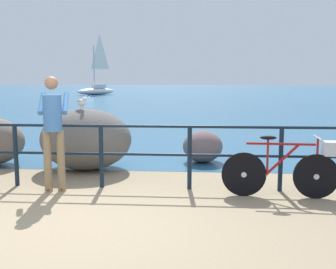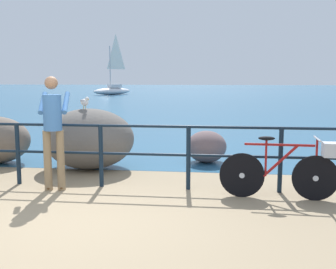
{
  "view_description": "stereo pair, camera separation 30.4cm",
  "coord_description": "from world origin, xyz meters",
  "px_view_note": "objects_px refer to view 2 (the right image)",
  "views": [
    {
      "loc": [
        1.56,
        -4.67,
        1.76
      ],
      "look_at": [
        1.04,
        2.08,
        0.82
      ],
      "focal_mm": 43.82,
      "sensor_mm": 36.0,
      "label": 1
    },
    {
      "loc": [
        1.86,
        -4.64,
        1.76
      ],
      "look_at": [
        1.04,
        2.08,
        0.82
      ],
      "focal_mm": 43.82,
      "sensor_mm": 36.0,
      "label": 2
    }
  ],
  "objects_px": {
    "breakwater_boulder_main": "(89,139)",
    "person_at_railing": "(53,127)",
    "breakwater_boulder_right": "(206,147)",
    "sailboat": "(113,88)",
    "bicycle": "(289,168)",
    "seagull": "(85,102)"
  },
  "relations": [
    {
      "from": "bicycle",
      "to": "breakwater_boulder_right",
      "type": "xyz_separation_m",
      "value": [
        -1.26,
        2.5,
        -0.13
      ]
    },
    {
      "from": "bicycle",
      "to": "breakwater_boulder_main",
      "type": "distance_m",
      "value": 3.87
    },
    {
      "from": "breakwater_boulder_main",
      "to": "bicycle",
      "type": "bearing_deg",
      "value": -25.12
    },
    {
      "from": "person_at_railing",
      "to": "breakwater_boulder_main",
      "type": "bearing_deg",
      "value": -16.23
    },
    {
      "from": "bicycle",
      "to": "person_at_railing",
      "type": "bearing_deg",
      "value": -178.42
    },
    {
      "from": "person_at_railing",
      "to": "breakwater_boulder_right",
      "type": "bearing_deg",
      "value": -57.52
    },
    {
      "from": "bicycle",
      "to": "seagull",
      "type": "relative_size",
      "value": 5.78
    },
    {
      "from": "person_at_railing",
      "to": "breakwater_boulder_right",
      "type": "distance_m",
      "value": 3.41
    },
    {
      "from": "person_at_railing",
      "to": "breakwater_boulder_right",
      "type": "height_order",
      "value": "person_at_railing"
    },
    {
      "from": "person_at_railing",
      "to": "sailboat",
      "type": "distance_m",
      "value": 36.07
    },
    {
      "from": "breakwater_boulder_main",
      "to": "breakwater_boulder_right",
      "type": "bearing_deg",
      "value": 20.86
    },
    {
      "from": "breakwater_boulder_right",
      "to": "seagull",
      "type": "bearing_deg",
      "value": -158.15
    },
    {
      "from": "breakwater_boulder_right",
      "to": "person_at_railing",
      "type": "bearing_deg",
      "value": -133.66
    },
    {
      "from": "person_at_railing",
      "to": "seagull",
      "type": "bearing_deg",
      "value": -14.43
    },
    {
      "from": "seagull",
      "to": "breakwater_boulder_right",
      "type": "bearing_deg",
      "value": 68.82
    },
    {
      "from": "bicycle",
      "to": "seagull",
      "type": "height_order",
      "value": "seagull"
    },
    {
      "from": "person_at_railing",
      "to": "sailboat",
      "type": "height_order",
      "value": "sailboat"
    },
    {
      "from": "person_at_railing",
      "to": "seagull",
      "type": "distance_m",
      "value": 1.53
    },
    {
      "from": "breakwater_boulder_main",
      "to": "person_at_railing",
      "type": "bearing_deg",
      "value": -92.38
    },
    {
      "from": "bicycle",
      "to": "person_at_railing",
      "type": "height_order",
      "value": "person_at_railing"
    },
    {
      "from": "person_at_railing",
      "to": "seagull",
      "type": "relative_size",
      "value": 6.05
    },
    {
      "from": "person_at_railing",
      "to": "breakwater_boulder_main",
      "type": "xyz_separation_m",
      "value": [
        0.07,
        1.57,
        -0.41
      ]
    }
  ]
}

